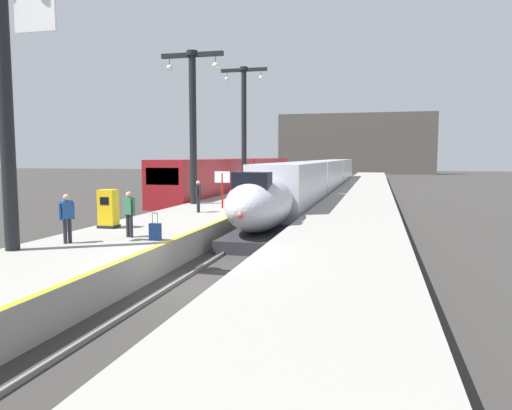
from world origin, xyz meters
TOP-DOWN VIEW (x-y plane):
  - ground_plane at (0.00, 0.00)m, footprint 260.00×260.00m
  - platform_left at (-4.05, 24.75)m, footprint 4.80×110.00m
  - platform_right at (4.05, 24.75)m, footprint 4.80×110.00m
  - platform_left_safety_stripe at (-1.77, 24.75)m, footprint 0.20×107.80m
  - rail_main_left at (-0.75, 27.50)m, footprint 0.08×110.00m
  - rail_main_right at (0.75, 27.50)m, footprint 0.08×110.00m
  - rail_secondary_left at (-8.85, 27.50)m, footprint 0.08×110.00m
  - rail_secondary_right at (-7.35, 27.50)m, footprint 0.08×110.00m
  - highspeed_train_main at (0.00, 32.52)m, footprint 2.92×56.96m
  - regional_train_adjacent at (-8.10, 33.10)m, footprint 2.85×36.60m
  - station_column_near at (-5.84, -0.90)m, footprint 4.00×0.68m
  - station_column_mid at (-5.90, 14.83)m, footprint 4.00×0.68m
  - station_column_far at (-5.90, 26.68)m, footprint 4.00×0.68m
  - passenger_near_edge at (-3.52, 2.27)m, footprint 0.55×0.32m
  - passenger_mid_platform at (-4.97, 0.62)m, footprint 0.36×0.52m
  - passenger_far_waiting at (-3.94, 10.46)m, footprint 0.26×0.57m
  - rolling_suitcase at (-2.33, 1.93)m, footprint 0.40×0.22m
  - ticket_machine_yellow at (-5.55, 4.22)m, footprint 0.76×0.62m
  - departure_info_board at (-3.33, 12.74)m, footprint 0.90×0.10m
  - terminus_back_wall at (0.00, 102.00)m, footprint 36.00×2.00m

SIDE VIEW (x-z plane):
  - ground_plane at x=0.00m, z-range 0.00..0.00m
  - rail_main_left at x=-0.75m, z-range 0.00..0.12m
  - rail_main_right at x=0.75m, z-range 0.00..0.12m
  - rail_secondary_left at x=-8.85m, z-range 0.00..0.12m
  - rail_secondary_right at x=-7.35m, z-range 0.00..0.12m
  - platform_left at x=-4.05m, z-range 0.00..1.05m
  - platform_right at x=4.05m, z-range 0.00..1.05m
  - platform_left_safety_stripe at x=-1.77m, z-range 1.05..1.06m
  - rolling_suitcase at x=-2.33m, z-range 0.86..1.85m
  - ticket_machine_yellow at x=-5.55m, z-range 0.99..2.59m
  - highspeed_train_main at x=0.00m, z-range 0.16..3.76m
  - passenger_near_edge at x=-3.52m, z-range 1.19..2.88m
  - passenger_mid_platform at x=-4.97m, z-range 1.19..2.88m
  - passenger_far_waiting at x=-3.94m, z-range 1.19..2.88m
  - regional_train_adjacent at x=-8.10m, z-range 0.23..4.03m
  - departure_info_board at x=-3.33m, z-range 1.50..3.62m
  - station_column_near at x=-5.84m, z-range 2.06..10.78m
  - station_column_mid at x=-5.90m, z-range 1.99..11.39m
  - terminus_back_wall at x=0.00m, z-range 0.00..14.00m
  - station_column_far at x=-5.90m, z-range 2.02..12.51m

